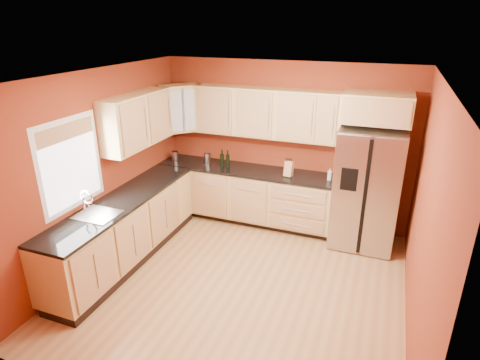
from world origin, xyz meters
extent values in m
plane|color=#9F6C3D|center=(0.00, 0.00, 0.00)|extent=(4.00, 4.00, 0.00)
plane|color=white|center=(0.00, 0.00, 2.60)|extent=(4.00, 4.00, 0.00)
cube|color=maroon|center=(0.00, 2.00, 1.30)|extent=(4.00, 0.04, 2.60)
cube|color=maroon|center=(0.00, -2.00, 1.30)|extent=(4.00, 0.04, 2.60)
cube|color=maroon|center=(-2.00, 0.00, 1.30)|extent=(0.04, 4.00, 2.60)
cube|color=maroon|center=(2.00, 0.00, 1.30)|extent=(0.04, 4.00, 2.60)
cube|color=tan|center=(-0.55, 1.70, 0.44)|extent=(2.90, 0.60, 0.88)
cube|color=tan|center=(-1.70, 0.00, 0.44)|extent=(0.60, 2.80, 0.88)
cube|color=black|center=(-0.55, 1.69, 0.90)|extent=(2.90, 0.62, 0.04)
cube|color=black|center=(-1.69, 0.00, 0.90)|extent=(0.62, 2.80, 0.04)
cube|color=tan|center=(-0.25, 1.83, 1.83)|extent=(2.30, 0.33, 0.75)
cube|color=tan|center=(-1.83, 0.72, 1.83)|extent=(0.33, 1.35, 0.75)
cube|color=tan|center=(-1.67, 1.67, 1.83)|extent=(0.67, 0.67, 0.75)
cube|color=tan|center=(1.35, 1.70, 2.05)|extent=(0.92, 0.60, 0.40)
cube|color=#B8B8BD|center=(1.35, 1.62, 0.89)|extent=(0.90, 0.75, 1.78)
cube|color=white|center=(-1.98, -0.50, 1.55)|extent=(0.03, 0.90, 1.00)
cylinder|color=#B8B8BD|center=(-1.23, 1.72, 1.01)|extent=(0.12, 0.12, 0.18)
cylinder|color=#B8B8BD|center=(-1.79, 1.62, 1.01)|extent=(0.11, 0.11, 0.17)
cube|color=tan|center=(0.19, 1.63, 1.04)|extent=(0.13, 0.12, 0.24)
cylinder|color=silver|center=(0.80, 1.69, 1.01)|extent=(0.06, 0.06, 0.18)
camera|label=1|loc=(1.53, -4.01, 3.17)|focal=30.00mm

